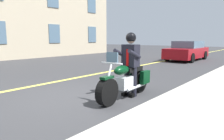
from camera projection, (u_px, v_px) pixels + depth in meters
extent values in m
plane|color=#333335|center=(69.00, 98.00, 5.39)|extent=(80.00, 80.00, 0.00)
cube|color=#E5DB4C|center=(31.00, 86.00, 6.66)|extent=(60.00, 0.16, 0.01)
cylinder|color=black|center=(107.00, 92.00, 4.72)|extent=(0.67, 0.24, 0.66)
cylinder|color=black|center=(139.00, 81.00, 5.95)|extent=(0.67, 0.24, 0.66)
cube|color=silver|center=(125.00, 82.00, 5.34)|extent=(0.58, 0.31, 0.32)
ellipsoid|color=black|center=(121.00, 70.00, 5.13)|extent=(0.58, 0.31, 0.24)
cube|color=black|center=(132.00, 69.00, 5.57)|extent=(0.72, 0.32, 0.12)
cube|color=black|center=(145.00, 77.00, 5.76)|extent=(0.41, 0.14, 0.36)
cube|color=black|center=(132.00, 75.00, 6.02)|extent=(0.41, 0.14, 0.36)
cylinder|color=silver|center=(108.00, 81.00, 4.69)|extent=(0.35, 0.07, 0.76)
cylinder|color=silver|center=(112.00, 63.00, 4.76)|extent=(0.07, 0.60, 0.04)
cube|color=black|center=(107.00, 78.00, 4.67)|extent=(0.37, 0.18, 0.06)
cylinder|color=silver|center=(136.00, 87.00, 5.51)|extent=(0.90, 0.13, 0.08)
cube|color=slate|center=(112.00, 58.00, 4.76)|extent=(0.06, 0.32, 0.28)
cylinder|color=black|center=(134.00, 81.00, 5.47)|extent=(0.14, 0.14, 0.84)
cube|color=black|center=(133.00, 95.00, 5.48)|extent=(0.27, 0.13, 0.10)
cylinder|color=black|center=(127.00, 80.00, 5.61)|extent=(0.14, 0.14, 0.84)
cube|color=black|center=(125.00, 94.00, 5.62)|extent=(0.27, 0.13, 0.10)
cube|color=black|center=(131.00, 56.00, 5.43)|extent=(0.34, 0.42, 0.60)
cube|color=red|center=(128.00, 58.00, 5.31)|extent=(0.03, 0.07, 0.44)
cylinder|color=black|center=(134.00, 54.00, 5.15)|extent=(0.56, 0.13, 0.28)
cylinder|color=black|center=(120.00, 53.00, 5.41)|extent=(0.56, 0.13, 0.28)
sphere|color=tan|center=(131.00, 40.00, 5.37)|extent=(0.22, 0.22, 0.22)
sphere|color=black|center=(131.00, 38.00, 5.36)|extent=(0.28, 0.28, 0.28)
cube|color=maroon|center=(187.00, 53.00, 14.75)|extent=(4.60, 1.80, 0.70)
cube|color=slate|center=(188.00, 45.00, 14.81)|extent=(2.40, 1.60, 0.60)
cylinder|color=black|center=(192.00, 58.00, 13.14)|extent=(0.64, 0.22, 0.64)
cylinder|color=black|center=(167.00, 57.00, 14.22)|extent=(0.64, 0.22, 0.64)
cylinder|color=black|center=(205.00, 55.00, 15.34)|extent=(0.64, 0.22, 0.64)
cylinder|color=black|center=(183.00, 54.00, 16.42)|extent=(0.64, 0.22, 0.64)
cube|color=slate|center=(92.00, 34.00, 20.92)|extent=(1.10, 0.06, 1.60)
cube|color=slate|center=(54.00, 34.00, 17.43)|extent=(1.10, 0.06, 1.60)
cube|color=slate|center=(92.00, 5.00, 20.46)|extent=(1.10, 0.06, 1.60)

